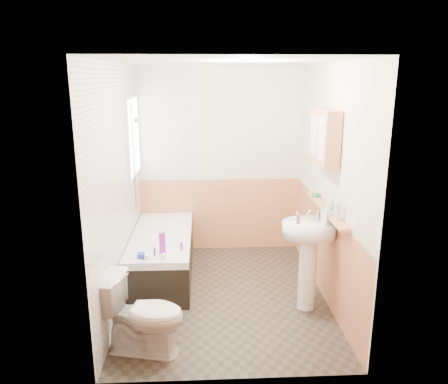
{
  "coord_description": "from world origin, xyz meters",
  "views": [
    {
      "loc": [
        -0.23,
        -4.4,
        2.36
      ],
      "look_at": [
        0.0,
        0.15,
        1.15
      ],
      "focal_mm": 35.0,
      "sensor_mm": 36.0,
      "label": 1
    }
  ],
  "objects": [
    {
      "name": "sink",
      "position": [
        0.84,
        -0.31,
        0.68
      ],
      "size": [
        0.55,
        0.45,
        1.07
      ],
      "rotation": [
        0.0,
        0.0,
        0.05
      ],
      "color": "white",
      "rests_on": "floor"
    },
    {
      "name": "shower_riser",
      "position": [
        -1.04,
        0.74,
        1.56
      ],
      "size": [
        0.11,
        0.09,
        1.28
      ],
      "color": "silver",
      "rests_on": "wall_left"
    },
    {
      "name": "floor",
      "position": [
        0.0,
        0.0,
        0.0
      ],
      "size": [
        2.8,
        2.8,
        0.0
      ],
      "primitive_type": "plane",
      "color": "#2D2620",
      "rests_on": "ground"
    },
    {
      "name": "black_jar",
      "position": [
        1.04,
        0.28,
        1.07
      ],
      "size": [
        0.09,
        0.09,
        0.05
      ],
      "primitive_type": "cylinder",
      "rotation": [
        0.0,
        0.0,
        0.14
      ],
      "color": "#388447",
      "rests_on": "pine_shelf"
    },
    {
      "name": "bathtub",
      "position": [
        -0.73,
        0.53,
        0.28
      ],
      "size": [
        0.7,
        1.69,
        0.68
      ],
      "color": "black",
      "rests_on": "floor"
    },
    {
      "name": "wall_right",
      "position": [
        1.11,
        0.0,
        1.25
      ],
      "size": [
        0.02,
        2.8,
        2.5
      ],
      "primitive_type": "cube",
      "color": "beige",
      "rests_on": "ground"
    },
    {
      "name": "tile_return_back",
      "position": [
        -0.73,
        1.39,
        1.75
      ],
      "size": [
        0.75,
        0.01,
        1.5
      ],
      "primitive_type": "cube",
      "color": "white",
      "rests_on": "wall_back"
    },
    {
      "name": "pine_shelf",
      "position": [
        1.04,
        -0.16,
        1.03
      ],
      "size": [
        0.1,
        1.28,
        0.03
      ],
      "primitive_type": "cube",
      "color": "#DC8A5A",
      "rests_on": "wall_right"
    },
    {
      "name": "wainscot_back",
      "position": [
        0.0,
        1.39,
        0.5
      ],
      "size": [
        2.2,
        0.01,
        1.0
      ],
      "primitive_type": "cube",
      "color": "#DC8A5A",
      "rests_on": "wall_back"
    },
    {
      "name": "wainscot_right",
      "position": [
        1.09,
        0.0,
        0.5
      ],
      "size": [
        0.01,
        2.8,
        1.0
      ],
      "primitive_type": "cube",
      "color": "#DC8A5A",
      "rests_on": "wall_right"
    },
    {
      "name": "orange_bottle",
      "position": [
        -0.47,
        0.02,
        0.58
      ],
      "size": [
        0.03,
        0.03,
        0.09
      ],
      "primitive_type": "cylinder",
      "rotation": [
        0.0,
        0.0,
        -0.22
      ],
      "color": "purple",
      "rests_on": "bathtub"
    },
    {
      "name": "window",
      "position": [
        -1.06,
        0.95,
        1.65
      ],
      "size": [
        0.03,
        0.79,
        0.99
      ],
      "color": "white",
      "rests_on": "wall_left"
    },
    {
      "name": "soap_bottle",
      "position": [
        1.0,
        -0.37,
        1.0
      ],
      "size": [
        0.16,
        0.23,
        0.1
      ],
      "primitive_type": "imported",
      "rotation": [
        0.0,
        0.0,
        0.36
      ],
      "color": "silver",
      "rests_on": "sink"
    },
    {
      "name": "cream_jar",
      "position": [
        -0.88,
        -0.17,
        0.56
      ],
      "size": [
        0.09,
        0.09,
        0.05
      ],
      "primitive_type": "cylinder",
      "rotation": [
        0.0,
        0.0,
        0.09
      ],
      "color": "#19339E",
      "rests_on": "bathtub"
    },
    {
      "name": "wall_front",
      "position": [
        0.0,
        -1.41,
        1.25
      ],
      "size": [
        2.2,
        0.02,
        2.5
      ],
      "primitive_type": "cube",
      "color": "beige",
      "rests_on": "ground"
    },
    {
      "name": "clear_bottle",
      "position": [
        0.71,
        -0.35,
        0.99
      ],
      "size": [
        0.04,
        0.04,
        0.09
      ],
      "primitive_type": "cylinder",
      "rotation": [
        0.0,
        0.0,
        0.23
      ],
      "color": "purple",
      "rests_on": "sink"
    },
    {
      "name": "wall_left",
      "position": [
        -1.11,
        0.0,
        1.25
      ],
      "size": [
        0.02,
        2.8,
        2.5
      ],
      "primitive_type": "cube",
      "color": "beige",
      "rests_on": "ground"
    },
    {
      "name": "green_bottle",
      "position": [
        1.04,
        -0.37,
        1.14
      ],
      "size": [
        0.05,
        0.05,
        0.19
      ],
      "primitive_type": "cone",
      "rotation": [
        0.0,
        0.0,
        0.26
      ],
      "color": "#388447",
      "rests_on": "pine_shelf"
    },
    {
      "name": "toilet",
      "position": [
        -0.76,
        -0.98,
        0.36
      ],
      "size": [
        0.79,
        0.55,
        0.71
      ],
      "primitive_type": "imported",
      "rotation": [
        0.0,
        0.0,
        1.36
      ],
      "color": "white",
      "rests_on": "floor"
    },
    {
      "name": "blue_gel",
      "position": [
        -0.67,
        -0.05,
        0.65
      ],
      "size": [
        0.07,
        0.05,
        0.23
      ],
      "primitive_type": "cube",
      "rotation": [
        0.0,
        0.0,
        0.2
      ],
      "color": "purple",
      "rests_on": "bathtub"
    },
    {
      "name": "wainscot_front",
      "position": [
        0.0,
        -1.39,
        0.5
      ],
      "size": [
        2.2,
        0.01,
        1.0
      ],
      "primitive_type": "cube",
      "color": "#DC8A5A",
      "rests_on": "wall_front"
    },
    {
      "name": "foam_can",
      "position": [
        1.04,
        -0.54,
        1.13
      ],
      "size": [
        0.07,
        0.07,
        0.18
      ],
      "primitive_type": "cylinder",
      "rotation": [
        0.0,
        0.0,
        -0.32
      ],
      "color": "silver",
      "rests_on": "pine_shelf"
    },
    {
      "name": "medicine_cabinet",
      "position": [
        1.01,
        -0.05,
        1.77
      ],
      "size": [
        0.16,
        0.62,
        0.56
      ],
      "color": "#DC8A5A",
      "rests_on": "wall_right"
    },
    {
      "name": "wall_back",
      "position": [
        0.0,
        1.41,
        1.25
      ],
      "size": [
        2.2,
        0.02,
        2.5
      ],
      "primitive_type": "cube",
      "color": "beige",
      "rests_on": "ground"
    },
    {
      "name": "tile_cladding_left",
      "position": [
        -1.09,
        0.0,
        1.25
      ],
      "size": [
        0.01,
        2.8,
        2.5
      ],
      "primitive_type": "cube",
      "color": "white",
      "rests_on": "wall_left"
    },
    {
      "name": "ceiling",
      "position": [
        0.0,
        0.0,
        2.5
      ],
      "size": [
        2.8,
        2.8,
        0.0
      ],
      "primitive_type": "plane",
      "rotation": [
        3.14,
        0.0,
        0.0
      ],
      "color": "white",
      "rests_on": "ground"
    }
  ]
}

